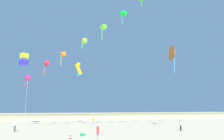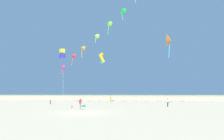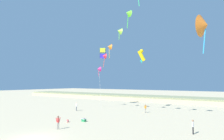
{
  "view_description": "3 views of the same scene",
  "coord_description": "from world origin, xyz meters",
  "px_view_note": "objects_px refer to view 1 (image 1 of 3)",
  "views": [
    {
      "loc": [
        -5.04,
        -14.6,
        3.15
      ],
      "look_at": [
        1.87,
        10.14,
        8.03
      ],
      "focal_mm": 32.0,
      "sensor_mm": 36.0,
      "label": 1
    },
    {
      "loc": [
        5.44,
        -23.53,
        2.46
      ],
      "look_at": [
        2.53,
        12.42,
        6.41
      ],
      "focal_mm": 32.0,
      "sensor_mm": 36.0,
      "label": 2
    },
    {
      "loc": [
        17.09,
        -11.44,
        5.35
      ],
      "look_at": [
        0.35,
        12.47,
        7.18
      ],
      "focal_mm": 32.0,
      "sensor_mm": 36.0,
      "label": 3
    }
  ],
  "objects_px": {
    "large_kite_low_lead": "(24,59)",
    "beach_cooler": "(83,134)",
    "person_near_right": "(15,125)",
    "large_kite_high_solo": "(174,53)",
    "large_kite_mid_trail": "(79,69)",
    "person_mid_center": "(180,125)",
    "person_far_left": "(98,133)",
    "beach_ball": "(70,137)",
    "person_near_left": "(93,121)"
  },
  "relations": [
    {
      "from": "person_near_right",
      "to": "large_kite_high_solo",
      "type": "xyz_separation_m",
      "value": [
        23.09,
        -3.21,
        10.84
      ]
    },
    {
      "from": "person_near_right",
      "to": "beach_ball",
      "type": "distance_m",
      "value": 10.82
    },
    {
      "from": "person_near_left",
      "to": "beach_cooler",
      "type": "distance_m",
      "value": 12.6
    },
    {
      "from": "person_near_left",
      "to": "large_kite_high_solo",
      "type": "distance_m",
      "value": 17.9
    },
    {
      "from": "beach_ball",
      "to": "large_kite_mid_trail",
      "type": "bearing_deg",
      "value": 82.04
    },
    {
      "from": "person_far_left",
      "to": "large_kite_mid_trail",
      "type": "xyz_separation_m",
      "value": [
        0.23,
        20.85,
        9.91
      ]
    },
    {
      "from": "person_near_right",
      "to": "person_far_left",
      "type": "bearing_deg",
      "value": -52.91
    },
    {
      "from": "person_mid_center",
      "to": "beach_ball",
      "type": "bearing_deg",
      "value": -168.44
    },
    {
      "from": "large_kite_low_lead",
      "to": "beach_cooler",
      "type": "relative_size",
      "value": 3.98
    },
    {
      "from": "person_near_left",
      "to": "large_kite_mid_trail",
      "type": "xyz_separation_m",
      "value": [
        -2.51,
        3.71,
        9.94
      ]
    },
    {
      "from": "person_far_left",
      "to": "beach_ball",
      "type": "relative_size",
      "value": 4.26
    },
    {
      "from": "person_near_right",
      "to": "person_mid_center",
      "type": "height_order",
      "value": "person_near_right"
    },
    {
      "from": "person_mid_center",
      "to": "large_kite_mid_trail",
      "type": "height_order",
      "value": "large_kite_mid_trail"
    },
    {
      "from": "person_mid_center",
      "to": "person_near_right",
      "type": "bearing_deg",
      "value": 166.64
    },
    {
      "from": "person_near_left",
      "to": "large_kite_low_lead",
      "type": "height_order",
      "value": "large_kite_low_lead"
    },
    {
      "from": "person_mid_center",
      "to": "large_kite_low_lead",
      "type": "xyz_separation_m",
      "value": [
        -23.16,
        14.64,
        11.29
      ]
    },
    {
      "from": "large_kite_mid_trail",
      "to": "beach_cooler",
      "type": "xyz_separation_m",
      "value": [
        -0.92,
        -15.82,
        -10.58
      ]
    },
    {
      "from": "person_far_left",
      "to": "large_kite_high_solo",
      "type": "relative_size",
      "value": 0.34
    },
    {
      "from": "person_far_left",
      "to": "large_kite_low_lead",
      "type": "bearing_deg",
      "value": 115.2
    },
    {
      "from": "large_kite_high_solo",
      "to": "beach_cooler",
      "type": "bearing_deg",
      "value": -166.21
    },
    {
      "from": "large_kite_mid_trail",
      "to": "beach_ball",
      "type": "bearing_deg",
      "value": -97.96
    },
    {
      "from": "large_kite_mid_trail",
      "to": "person_near_right",
      "type": "bearing_deg",
      "value": -135.74
    },
    {
      "from": "person_far_left",
      "to": "large_kite_high_solo",
      "type": "distance_m",
      "value": 19.82
    },
    {
      "from": "large_kite_high_solo",
      "to": "person_near_right",
      "type": "bearing_deg",
      "value": 172.08
    },
    {
      "from": "large_kite_low_lead",
      "to": "large_kite_high_solo",
      "type": "relative_size",
      "value": 0.51
    },
    {
      "from": "person_near_right",
      "to": "person_near_left",
      "type": "bearing_deg",
      "value": 24.19
    },
    {
      "from": "person_mid_center",
      "to": "large_kite_mid_trail",
      "type": "bearing_deg",
      "value": 132.25
    },
    {
      "from": "person_near_right",
      "to": "large_kite_high_solo",
      "type": "height_order",
      "value": "large_kite_high_solo"
    },
    {
      "from": "large_kite_low_lead",
      "to": "large_kite_high_solo",
      "type": "distance_m",
      "value": 27.22
    },
    {
      "from": "person_far_left",
      "to": "large_kite_low_lead",
      "type": "distance_m",
      "value": 26.06
    },
    {
      "from": "large_kite_low_lead",
      "to": "person_mid_center",
      "type": "bearing_deg",
      "value": -32.3
    },
    {
      "from": "large_kite_high_solo",
      "to": "person_mid_center",
      "type": "bearing_deg",
      "value": -115.18
    },
    {
      "from": "beach_cooler",
      "to": "beach_ball",
      "type": "distance_m",
      "value": 2.16
    },
    {
      "from": "large_kite_low_lead",
      "to": "person_near_left",
      "type": "bearing_deg",
      "value": -17.94
    },
    {
      "from": "large_kite_high_solo",
      "to": "beach_cooler",
      "type": "height_order",
      "value": "large_kite_high_solo"
    },
    {
      "from": "person_mid_center",
      "to": "large_kite_low_lead",
      "type": "bearing_deg",
      "value": 147.7
    },
    {
      "from": "person_mid_center",
      "to": "large_kite_mid_trail",
      "type": "xyz_separation_m",
      "value": [
        -12.92,
        14.23,
        9.94
      ]
    },
    {
      "from": "person_near_right",
      "to": "beach_cooler",
      "type": "distance_m",
      "value": 10.77
    },
    {
      "from": "person_near_left",
      "to": "large_kite_high_solo",
      "type": "xyz_separation_m",
      "value": [
        11.38,
        -8.47,
        10.91
      ]
    },
    {
      "from": "large_kite_low_lead",
      "to": "beach_ball",
      "type": "distance_m",
      "value": 22.82
    },
    {
      "from": "beach_ball",
      "to": "beach_cooler",
      "type": "bearing_deg",
      "value": 45.72
    },
    {
      "from": "large_kite_mid_trail",
      "to": "large_kite_high_solo",
      "type": "xyz_separation_m",
      "value": [
        13.89,
        -12.19,
        0.97
      ]
    },
    {
      "from": "large_kite_low_lead",
      "to": "beach_cooler",
      "type": "bearing_deg",
      "value": -60.15
    },
    {
      "from": "beach_cooler",
      "to": "beach_ball",
      "type": "bearing_deg",
      "value": -134.28
    },
    {
      "from": "large_kite_high_solo",
      "to": "beach_ball",
      "type": "xyz_separation_m",
      "value": [
        -16.32,
        -5.18,
        -11.59
      ]
    },
    {
      "from": "person_near_left",
      "to": "beach_ball",
      "type": "xyz_separation_m",
      "value": [
        -4.94,
        -13.66,
        -0.68
      ]
    },
    {
      "from": "person_near_right",
      "to": "large_kite_low_lead",
      "type": "xyz_separation_m",
      "value": [
        -1.03,
        9.39,
        11.23
      ]
    },
    {
      "from": "person_near_right",
      "to": "person_far_left",
      "type": "xyz_separation_m",
      "value": [
        8.98,
        -11.87,
        -0.04
      ]
    },
    {
      "from": "beach_ball",
      "to": "person_near_right",
      "type": "bearing_deg",
      "value": 128.91
    },
    {
      "from": "person_near_right",
      "to": "large_kite_mid_trail",
      "type": "bearing_deg",
      "value": 44.26
    }
  ]
}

